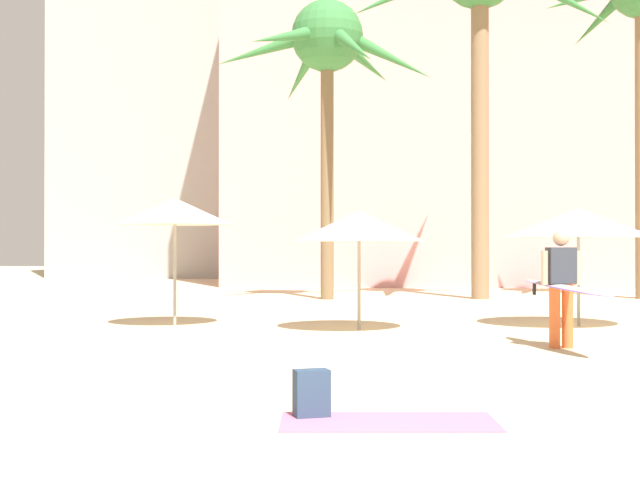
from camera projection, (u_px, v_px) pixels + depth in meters
name	position (u px, v px, depth m)	size (l,w,h in m)	color
hotel_pink	(441.00, 81.00, 37.10)	(17.09, 11.40, 16.96)	pink
hotel_tower_gray	(255.00, 41.00, 44.80)	(18.67, 8.56, 23.95)	#A8A8A3
palm_tree_left	(327.00, 51.00, 24.73)	(6.23, 5.64, 8.46)	brown
cafe_umbrella_0	(175.00, 211.00, 16.49)	(2.17, 2.17, 2.40)	gray
cafe_umbrella_2	(578.00, 223.00, 16.37)	(2.71, 2.71, 2.19)	gray
cafe_umbrella_4	(359.00, 226.00, 15.65)	(2.34, 2.34, 2.13)	gray
beach_towel	(388.00, 422.00, 7.38)	(1.82, 0.82, 0.01)	#EF6684
backpack	(311.00, 395.00, 7.60)	(0.34, 0.31, 0.42)	navy
person_mid_left	(563.00, 285.00, 12.70)	(0.93, 2.70, 1.73)	orange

